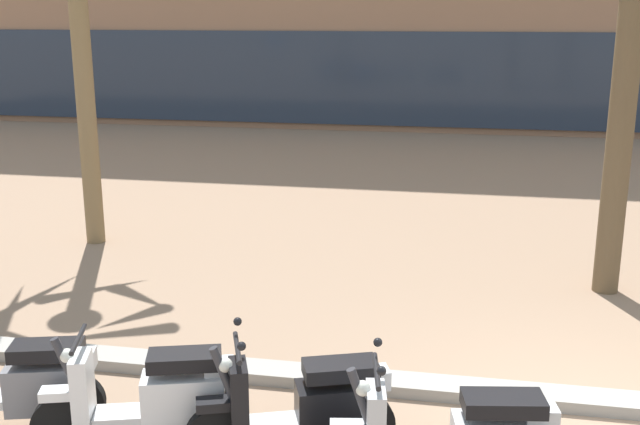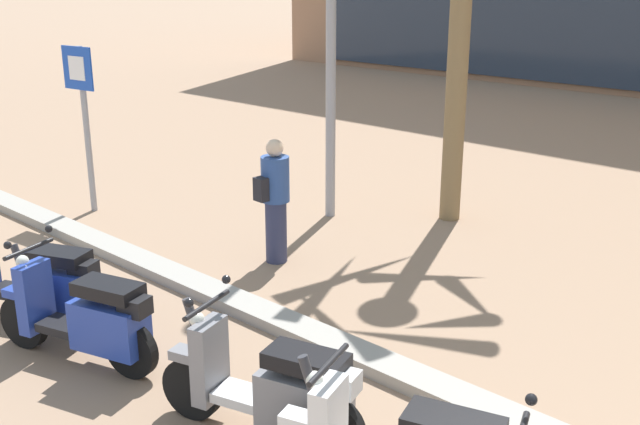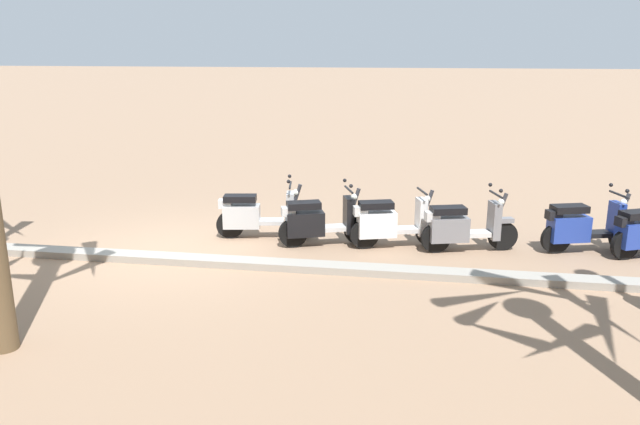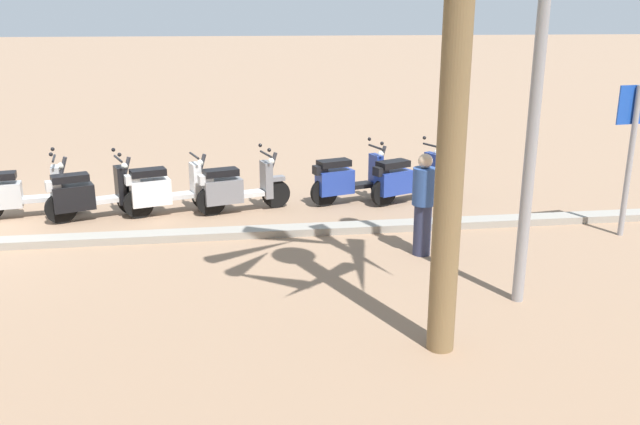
# 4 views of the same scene
# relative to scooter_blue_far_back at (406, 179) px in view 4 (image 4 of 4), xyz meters

# --- Properties ---
(scooter_blue_far_back) EXTENTS (1.74, 0.92, 1.17)m
(scooter_blue_far_back) POSITION_rel_scooter_blue_far_back_xyz_m (0.00, 0.00, 0.00)
(scooter_blue_far_back) COLOR black
(scooter_blue_far_back) RESTS_ON ground
(scooter_blue_mid_centre) EXTENTS (1.74, 0.78, 1.17)m
(scooter_blue_mid_centre) POSITION_rel_scooter_blue_far_back_xyz_m (1.10, -0.09, 0.01)
(scooter_blue_mid_centre) COLOR black
(scooter_blue_mid_centre) RESTS_ON ground
(scooter_grey_gap_after_mid) EXTENTS (1.71, 0.75, 1.17)m
(scooter_grey_gap_after_mid) POSITION_rel_scooter_blue_far_back_xyz_m (3.17, 0.22, -0.00)
(scooter_grey_gap_after_mid) COLOR black
(scooter_grey_gap_after_mid) RESTS_ON ground
(scooter_white_second_in_line) EXTENTS (1.69, 0.77, 1.04)m
(scooter_white_second_in_line) POSITION_rel_scooter_blue_far_back_xyz_m (4.44, 0.20, 0.01)
(scooter_white_second_in_line) COLOR black
(scooter_white_second_in_line) RESTS_ON ground
(scooter_black_mid_front) EXTENTS (1.65, 0.82, 1.17)m
(scooter_black_mid_front) POSITION_rel_scooter_blue_far_back_xyz_m (5.72, 0.30, -0.00)
(scooter_black_mid_front) COLOR black
(scooter_black_mid_front) RESTS_ON ground
(scooter_silver_lead_nearest) EXTENTS (1.83, 0.65, 1.17)m
(scooter_silver_lead_nearest) POSITION_rel_scooter_blue_far_back_xyz_m (6.94, 0.02, -0.00)
(scooter_silver_lead_nearest) COLOR black
(scooter_silver_lead_nearest) RESTS_ON ground
(crossing_sign) EXTENTS (0.60, 0.15, 2.40)m
(crossing_sign) POSITION_rel_scooter_blue_far_back_xyz_m (-2.93, 2.39, 1.05)
(crossing_sign) COLOR #939399
(crossing_sign) RESTS_ON ground
(pedestrian_by_palm_tree) EXTENTS (0.34, 0.45, 1.53)m
(pedestrian_by_palm_tree) POSITION_rel_scooter_blue_far_back_xyz_m (0.52, 2.82, 0.35)
(pedestrian_by_palm_tree) COLOR #2D3351
(pedestrian_by_palm_tree) RESTS_ON ground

